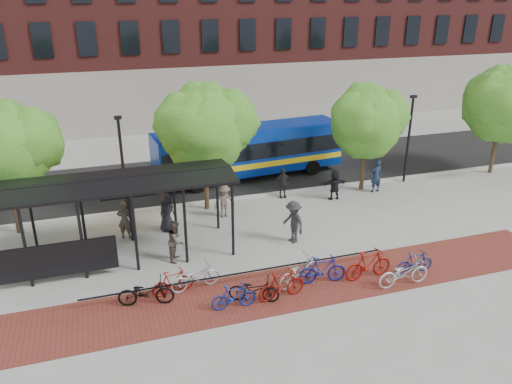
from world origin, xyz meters
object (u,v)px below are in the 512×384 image
object	(u,v)px
pedestrian_3	(224,201)
bike_9	(368,265)
tree_a	(5,145)
bike_7	(322,270)
tree_b	(205,124)
bike_5	(282,285)
bus_shelter	(100,193)
bike_1	(173,282)
pedestrian_5	(335,185)
lamp_post_right	(409,137)
bike_11	(415,262)
pedestrian_8	(176,241)
bike_2	(195,277)
pedestrian_0	(167,212)
tree_c	(368,119)
pedestrian_1	(125,220)
pedestrian_4	(283,183)
tree_d	(504,101)
pedestrian_9	(293,222)
bike_4	(254,290)
bike_6	(299,271)
bike_10	(404,273)
lamp_post_left	(123,164)
bus	(249,149)
bike_3	(234,297)
pedestrian_7	(376,176)

from	to	relation	value
pedestrian_3	bike_9	bearing A→B (deg)	-71.89
tree_a	bike_7	xyz separation A→B (m)	(11.60, -8.37, -3.67)
tree_b	bike_5	xyz separation A→B (m)	(0.72, -8.88, -3.89)
bus_shelter	bike_1	xyz separation A→B (m)	(2.22, -3.52, -2.51)
bus_shelter	pedestrian_5	distance (m)	12.52
lamp_post_right	bike_11	distance (m)	10.86
pedestrian_5	pedestrian_8	distance (m)	10.01
bike_2	pedestrian_0	world-z (taller)	pedestrian_0
tree_c	pedestrian_1	bearing A→B (deg)	-170.82
lamp_post_right	pedestrian_4	size ratio (longest dim) A/B	3.09
tree_b	bike_1	size ratio (longest dim) A/B	3.94
bike_5	bike_9	size ratio (longest dim) A/B	0.93
tree_a	bus_shelter	bearing A→B (deg)	-45.40
tree_d	pedestrian_0	world-z (taller)	tree_d
pedestrian_9	tree_a	bearing A→B (deg)	-129.01
bike_4	bike_11	distance (m)	6.71
tree_a	pedestrian_0	xyz separation A→B (m)	(6.58, -1.95, -3.29)
lamp_post_right	bike_11	world-z (taller)	lamp_post_right
bike_11	pedestrian_4	xyz separation A→B (m)	(-2.24, 9.02, 0.34)
lamp_post_right	pedestrian_0	world-z (taller)	lamp_post_right
pedestrian_0	bike_6	bearing A→B (deg)	-98.57
pedestrian_4	bike_5	bearing A→B (deg)	-104.18
tree_d	pedestrian_5	distance (m)	11.87
pedestrian_4	lamp_post_right	bearing A→B (deg)	7.26
bus_shelter	bike_2	distance (m)	5.24
bike_7	pedestrian_9	size ratio (longest dim) A/B	0.95
tree_d	bike_6	xyz separation A→B (m)	(-16.30, -8.14, -3.92)
bike_5	tree_b	bearing A→B (deg)	-3.42
bike_2	bike_6	size ratio (longest dim) A/B	0.93
tree_d	pedestrian_1	distance (m)	22.75
tree_b	bike_10	bearing A→B (deg)	-60.05
lamp_post_right	bike_5	distance (m)	14.60
lamp_post_left	pedestrian_1	world-z (taller)	lamp_post_left
pedestrian_0	pedestrian_4	distance (m)	6.93
bus	pedestrian_5	bearing A→B (deg)	-60.67
bike_1	pedestrian_0	distance (m)	5.45
lamp_post_right	bike_2	distance (m)	16.11
bike_1	pedestrian_0	world-z (taller)	pedestrian_0
pedestrian_9	bike_7	bearing A→B (deg)	-19.75
bike_3	bike_7	world-z (taller)	bike_7
lamp_post_left	pedestrian_9	distance (m)	8.74
bike_1	bike_3	xyz separation A→B (m)	(1.90, -1.60, -0.00)
lamp_post_left	pedestrian_5	distance (m)	11.07
bike_7	pedestrian_8	distance (m)	6.17
bike_9	pedestrian_1	xyz separation A→B (m)	(-8.80, 6.46, 0.29)
tree_d	bike_11	distance (m)	15.11
tree_a	pedestrian_0	bearing A→B (deg)	-16.47
bus	tree_a	bearing A→B (deg)	-168.47
lamp_post_left	pedestrian_7	xyz separation A→B (m)	(13.52, -0.91, -1.80)
pedestrian_0	pedestrian_1	size ratio (longest dim) A/B	1.05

